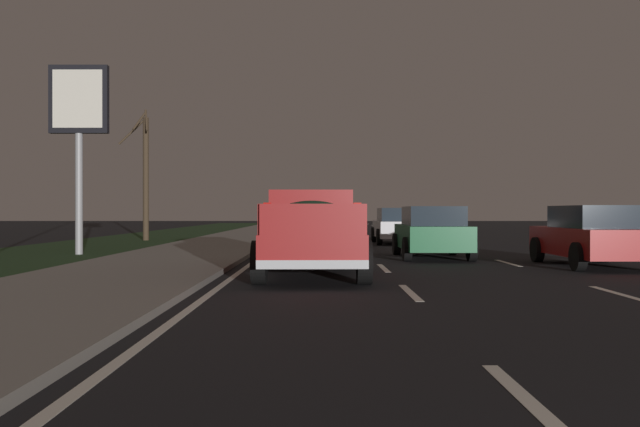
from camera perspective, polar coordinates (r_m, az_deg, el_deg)
The scene contains 10 objects.
ground at distance 28.61m, azimuth 6.71°, elevation -2.62°, with size 144.00×144.00×0.00m, color black.
sidewalk_shoulder at distance 28.73m, azimuth -8.24°, elevation -2.49°, with size 108.00×4.00×0.12m, color gray.
grass_verge at distance 29.87m, azimuth -17.78°, elevation -2.50°, with size 108.00×6.00×0.01m, color #1E3819.
lane_markings at distance 32.09m, azimuth 0.49°, elevation -2.31°, with size 108.60×7.04×0.01m.
pickup_truck at distance 14.95m, azimuth -0.76°, elevation -1.41°, with size 5.47×2.37×1.87m.
sedan_red at distance 18.73m, azimuth 21.62°, elevation -1.70°, with size 4.41×2.04×1.54m.
sedan_green at distance 20.86m, azimuth 9.24°, elevation -1.50°, with size 4.42×2.05×1.54m.
sedan_white at distance 29.95m, azimuth 6.42°, elevation -0.99°, with size 4.40×2.02×1.54m.
gas_price_sign at distance 23.79m, azimuth -19.33°, elevation 7.79°, with size 0.27×1.90×6.12m.
bare_tree_far at distance 34.14m, azimuth -14.26°, elevation 3.16°, with size 1.09×1.61×6.29m.
Camera 1 is at (-1.39, 3.27, 1.39)m, focal length 38.67 mm.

